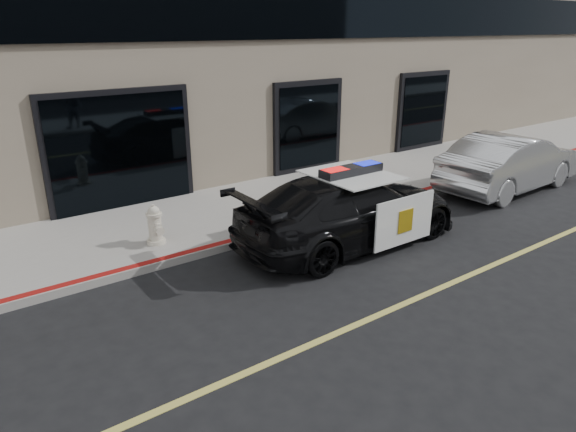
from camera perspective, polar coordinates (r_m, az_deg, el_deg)
ground at (r=7.88m, az=7.58°, el=-11.91°), size 120.00×120.00×0.00m
sidewalk_n at (r=11.78m, az=-10.09°, el=-0.37°), size 60.00×3.50×0.15m
police_car at (r=10.38m, az=6.88°, el=0.77°), size 2.29×4.98×1.62m
silver_sedan at (r=15.00m, az=23.47°, el=5.50°), size 1.94×4.75×1.53m
fire_hydrant at (r=10.35m, az=-14.55°, el=-1.04°), size 0.36×0.50×0.80m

